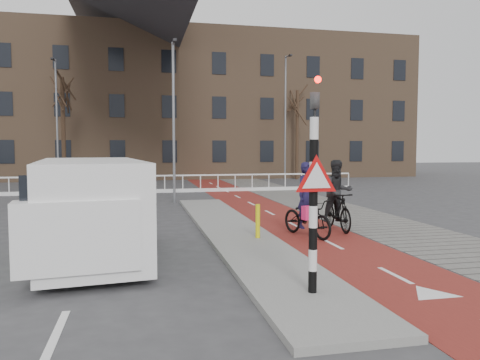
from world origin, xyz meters
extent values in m
plane|color=#38383A|center=(0.00, 0.00, 0.00)|extent=(120.00, 120.00, 0.00)
cube|color=maroon|center=(1.50, 10.00, 0.01)|extent=(2.50, 60.00, 0.01)
cube|color=slate|center=(4.30, 10.00, 0.01)|extent=(3.00, 60.00, 0.01)
cube|color=gray|center=(-0.70, 4.00, 0.06)|extent=(1.80, 16.00, 0.12)
cylinder|color=black|center=(-0.60, -2.00, 1.56)|extent=(0.14, 0.14, 2.88)
imported|color=black|center=(-0.60, -2.00, 3.40)|extent=(0.13, 0.16, 0.80)
cylinder|color=#FF0C05|center=(-0.60, -2.14, 3.58)|extent=(0.11, 0.02, 0.11)
cylinder|color=yellow|center=(-0.32, 2.72, 0.57)|extent=(0.12, 0.12, 0.89)
imported|color=black|center=(1.23, 3.18, 0.54)|extent=(1.31, 2.15, 1.07)
imported|color=#191437|center=(1.23, 3.18, 1.18)|extent=(0.78, 0.64, 1.86)
cube|color=#F02266|center=(1.06, 2.66, 0.75)|extent=(0.35, 0.28, 0.37)
imported|color=black|center=(2.45, 3.88, 0.61)|extent=(0.62, 2.02, 1.20)
imported|color=black|center=(2.45, 3.88, 1.19)|extent=(0.94, 0.74, 1.89)
cube|color=white|center=(-4.43, 1.64, 1.19)|extent=(2.69, 5.40, 2.08)
cube|color=#287B1A|center=(-5.48, 1.64, 1.09)|extent=(0.42, 3.30, 0.55)
cube|color=#287B1A|center=(-3.38, 1.64, 1.09)|extent=(0.42, 3.30, 0.55)
cube|color=black|center=(-4.43, -0.61, 1.59)|extent=(1.86, 0.27, 0.90)
cylinder|color=black|center=(-5.09, -0.22, 0.36)|extent=(0.35, 0.75, 0.73)
cylinder|color=black|center=(-3.34, -0.01, 0.36)|extent=(0.35, 0.75, 0.73)
cylinder|color=black|center=(-5.52, 3.28, 0.36)|extent=(0.35, 0.75, 0.73)
cylinder|color=black|center=(-3.77, 3.50, 0.36)|extent=(0.35, 0.75, 0.73)
cube|color=silver|center=(-5.00, 17.00, 0.95)|extent=(28.00, 0.08, 0.08)
cube|color=silver|center=(-5.00, 17.00, 0.10)|extent=(28.00, 0.10, 0.20)
cube|color=#7F6047|center=(-3.00, 32.00, 6.00)|extent=(46.00, 10.00, 12.00)
cylinder|color=black|center=(-8.15, 23.01, 3.52)|extent=(0.27, 0.27, 7.03)
cylinder|color=black|center=(8.81, 25.92, 3.49)|extent=(0.26, 0.26, 6.97)
cylinder|color=slate|center=(-1.82, 12.16, 3.60)|extent=(0.12, 0.12, 7.19)
cylinder|color=slate|center=(-8.28, 21.46, 3.93)|extent=(0.12, 0.12, 7.86)
cylinder|color=slate|center=(6.47, 21.70, 4.36)|extent=(0.12, 0.12, 8.71)
camera|label=1|loc=(-3.37, -9.16, 2.51)|focal=35.00mm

